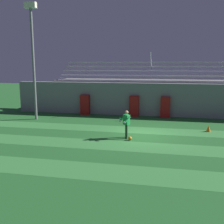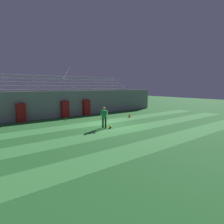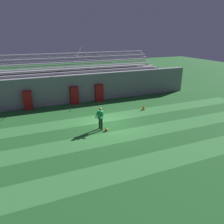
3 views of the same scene
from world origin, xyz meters
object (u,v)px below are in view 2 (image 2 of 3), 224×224
Objects in this scene: soccer_ball at (110,127)px; traffic_cone at (129,115)px; padding_pillar_gate_right at (87,107)px; padding_pillar_gate_left at (65,109)px; water_bottle at (66,120)px; padding_pillar_far_left at (21,113)px; goalkeeper at (104,116)px.

traffic_cone is (4.83, 2.97, 0.10)m from soccer_ball.
padding_pillar_gate_right is at bearing 123.76° from traffic_cone.
padding_pillar_gate_left is 1.00× the size of padding_pillar_gate_right.
water_bottle is (-3.46, -2.02, -0.75)m from padding_pillar_gate_right.
padding_pillar_gate_left is 4.33m from padding_pillar_far_left.
padding_pillar_gate_right is at bearing 0.00° from padding_pillar_gate_left.
goalkeeper is at bearing -153.64° from traffic_cone.
traffic_cone is at bearing -19.21° from water_bottle.
padding_pillar_gate_left and padding_pillar_gate_right have the same top height.
padding_pillar_gate_right reaches higher than water_bottle.
soccer_ball is at bearing -105.68° from padding_pillar_gate_right.
traffic_cone is 6.65m from water_bottle.
soccer_ball is 0.92× the size of water_bottle.
soccer_ball is at bearing -55.59° from padding_pillar_far_left.
padding_pillar_gate_left is 6.88m from traffic_cone.
goalkeeper is 4.93m from water_bottle.
goalkeeper reaches higher than soccer_ball.
padding_pillar_gate_right is (2.59, 0.00, 0.00)m from padding_pillar_gate_left.
padding_pillar_gate_left is at bearing 180.00° from padding_pillar_gate_right.
soccer_ball is at bearing -148.43° from traffic_cone.
water_bottle is (-1.45, 5.15, 0.01)m from soccer_ball.
soccer_ball is at bearing -56.21° from goalkeeper.
water_bottle is at bearing -149.74° from padding_pillar_gate_right.
padding_pillar_gate_right is 7.49m from soccer_ball.
traffic_cone reaches higher than soccer_ball.
padding_pillar_far_left reaches higher than water_bottle.
water_bottle is (-0.87, -2.02, -0.75)m from padding_pillar_gate_left.
padding_pillar_gate_right is at bearing 30.26° from water_bottle.
padding_pillar_gate_left reaches higher than traffic_cone.
padding_pillar_gate_left is 6.75m from goalkeeper.
goalkeeper is at bearing -76.18° from water_bottle.
padding_pillar_gate_right is 6.93m from padding_pillar_far_left.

